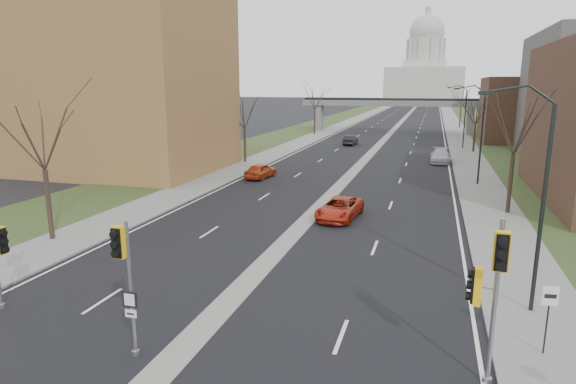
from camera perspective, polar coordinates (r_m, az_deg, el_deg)
The scene contains 27 objects.
ground at distance 17.80m, azimuth -11.79°, elevation -17.20°, with size 700.00×700.00×0.00m, color black.
road_surface at distance 163.88m, azimuth 14.22°, elevation 9.07°, with size 20.00×600.00×0.01m, color black.
median_strip at distance 163.88m, azimuth 14.22°, elevation 9.07°, with size 1.20×600.00×0.02m, color gray.
sidewalk_right at distance 163.75m, azimuth 18.46°, elevation 8.83°, with size 4.00×600.00×0.12m, color gray.
sidewalk_left at distance 164.88m, azimuth 10.00°, elevation 9.29°, with size 4.00×600.00×0.12m, color gray.
grass_verge_right at distance 164.02m, azimuth 20.58°, elevation 8.68°, with size 8.00×600.00×0.10m, color #283E1C.
grass_verge_left at distance 165.70m, azimuth 7.92°, elevation 9.38°, with size 8.00×600.00×0.10m, color #283E1C.
apartment_building at distance 55.04m, azimuth -21.68°, elevation 14.00°, with size 25.00×16.00×22.00m, color olive.
commercial_block_far at distance 84.77m, azimuth 26.79°, elevation 8.65°, with size 14.00×14.00×10.00m, color #4D3424.
pedestrian_bridge at distance 93.86m, azimuth 12.23°, elevation 9.84°, with size 34.00×3.00×6.45m.
capitol at distance 333.70m, azimuth 15.89°, elevation 13.73°, with size 48.00×42.00×55.75m.
streetlight_near at distance 19.83m, azimuth 26.44°, elevation 6.03°, with size 2.61×0.20×8.70m.
streetlight_mid at distance 45.62m, azimuth 21.20°, elevation 9.43°, with size 2.61×0.20×8.70m.
streetlight_far at distance 71.57m, azimuth 19.73°, elevation 10.35°, with size 2.61×0.20×8.70m.
tree_left_a at distance 29.88m, azimuth -27.33°, elevation 7.08°, with size 7.20×7.20×9.40m.
tree_left_b at distance 55.52m, azimuth -5.21°, elevation 9.85°, with size 6.75×6.75×8.81m.
tree_left_c at distance 87.95m, azimuth 3.21°, elevation 11.37°, with size 7.65×7.65×9.99m.
tree_right_a at distance 35.93m, azimuth 25.50°, elevation 7.94°, with size 7.20×7.20×9.40m.
tree_right_b at distance 68.74m, azimuth 21.46°, elevation 9.21°, with size 6.30×6.30×8.22m.
tree_right_c at distance 108.61m, azimuth 19.93°, elevation 10.87°, with size 7.65×7.65×9.99m.
signal_pole_median at distance 16.02m, azimuth -18.84°, elevation -8.39°, with size 0.53×0.75×4.61m.
signal_pole_right at distance 14.97m, azimuth 22.85°, elevation -9.60°, with size 0.89×0.95×5.13m.
speed_limit_sign at distance 18.02m, azimuth 28.51°, elevation -11.96°, with size 0.51×0.11×2.36m.
car_left_near at distance 46.42m, azimuth -3.26°, elevation 2.55°, with size 1.73×4.30×1.47m, color #AC3713.
car_left_far at distance 73.21m, azimuth 7.45°, elevation 6.09°, with size 1.50×4.30×1.42m, color black.
car_right_near at distance 32.44m, azimuth 6.14°, elevation -1.94°, with size 2.31×5.00×1.39m, color #AF2712.
car_right_mid at distance 58.58m, azimuth 17.62°, elevation 4.10°, with size 2.17×5.33×1.55m, color #BCBAC3.
Camera 1 is at (7.68, -13.47, 8.74)m, focal length 30.00 mm.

